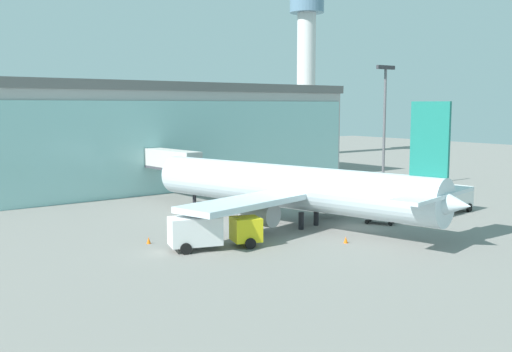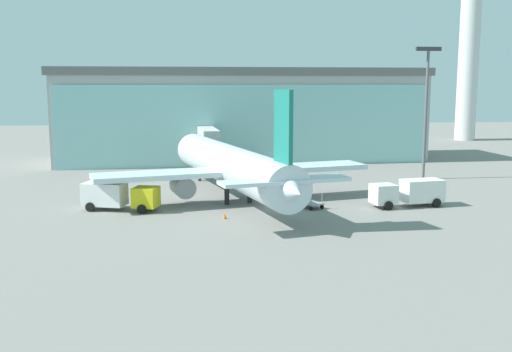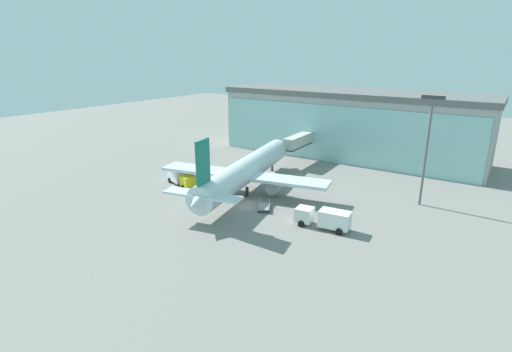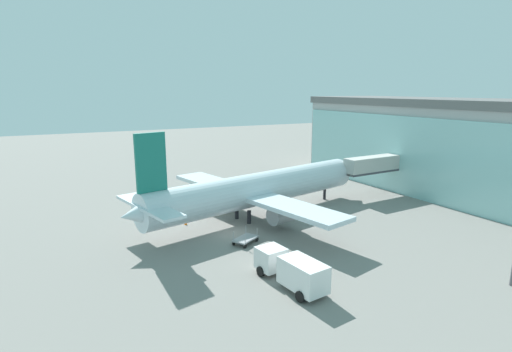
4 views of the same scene
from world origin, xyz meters
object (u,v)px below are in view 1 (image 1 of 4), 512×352
at_px(fuel_truck, 449,199).
at_px(baggage_cart, 380,218).
at_px(control_tower, 306,58).
at_px(apron_light_mast, 385,115).
at_px(safety_cone_nose, 346,240).
at_px(jet_bridge, 167,161).
at_px(airplane, 292,187).
at_px(safety_cone_wingtip, 149,240).
at_px(catering_truck, 212,231).

height_order(fuel_truck, baggage_cart, fuel_truck).
xyz_separation_m(fuel_truck, baggage_cart, (-10.06, 0.42, -0.97)).
height_order(control_tower, baggage_cart, control_tower).
distance_m(apron_light_mast, safety_cone_nose, 34.46).
relative_size(jet_bridge, apron_light_mast, 0.72).
bearing_deg(airplane, apron_light_mast, -80.01).
bearing_deg(safety_cone_wingtip, jet_bridge, 58.81).
xyz_separation_m(control_tower, apron_light_mast, (-28.65, -49.50, -11.95)).
bearing_deg(airplane, control_tower, -55.69).
bearing_deg(airplane, catering_truck, 94.65).
xyz_separation_m(jet_bridge, control_tower, (55.80, 39.30, 17.32)).
relative_size(jet_bridge, safety_cone_wingtip, 21.51).
relative_size(jet_bridge, safety_cone_nose, 21.51).
bearing_deg(fuel_truck, baggage_cart, -11.11).
xyz_separation_m(jet_bridge, apron_light_mast, (27.15, -10.20, 5.38)).
bearing_deg(jet_bridge, safety_cone_nose, 177.01).
bearing_deg(jet_bridge, catering_truck, 155.48).
relative_size(fuel_truck, safety_cone_nose, 13.73).
relative_size(fuel_truck, safety_cone_wingtip, 13.73).
xyz_separation_m(apron_light_mast, safety_cone_wingtip, (-39.72, -10.55, -9.69)).
height_order(apron_light_mast, baggage_cart, apron_light_mast).
xyz_separation_m(baggage_cart, safety_cone_wingtip, (-21.79, 5.39, -0.23)).
relative_size(control_tower, baggage_cart, 11.29).
bearing_deg(safety_cone_wingtip, control_tower, 41.30).
xyz_separation_m(jet_bridge, safety_cone_nose, (0.75, -30.13, -4.31)).
distance_m(jet_bridge, fuel_truck, 32.98).
distance_m(airplane, safety_cone_wingtip, 14.95).
bearing_deg(safety_cone_nose, jet_bridge, 91.43).
relative_size(apron_light_mast, baggage_cart, 5.13).
xyz_separation_m(jet_bridge, fuel_truck, (19.29, -26.56, -3.12)).
distance_m(apron_light_mast, airplane, 28.30).
distance_m(baggage_cart, safety_cone_wingtip, 22.45).
relative_size(control_tower, fuel_truck, 4.82).
relative_size(apron_light_mast, safety_cone_nose, 30.08).
distance_m(catering_truck, fuel_truck, 28.59).
bearing_deg(apron_light_mast, fuel_truck, -115.67).
bearing_deg(control_tower, catering_truck, -135.19).
height_order(airplane, safety_cone_wingtip, airplane).
relative_size(apron_light_mast, airplane, 0.48).
bearing_deg(jet_bridge, control_tower, -59.27).
distance_m(airplane, catering_truck, 12.09).
distance_m(catering_truck, safety_cone_wingtip, 5.76).
xyz_separation_m(fuel_truck, safety_cone_wingtip, (-31.85, 5.81, -1.19)).
relative_size(jet_bridge, baggage_cart, 3.67).
bearing_deg(apron_light_mast, control_tower, 59.94).
bearing_deg(airplane, safety_cone_nose, 157.59).
height_order(jet_bridge, control_tower, control_tower).
bearing_deg(safety_cone_nose, baggage_cart, 25.16).
bearing_deg(safety_cone_nose, control_tower, 51.59).
height_order(jet_bridge, safety_cone_nose, jet_bridge).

